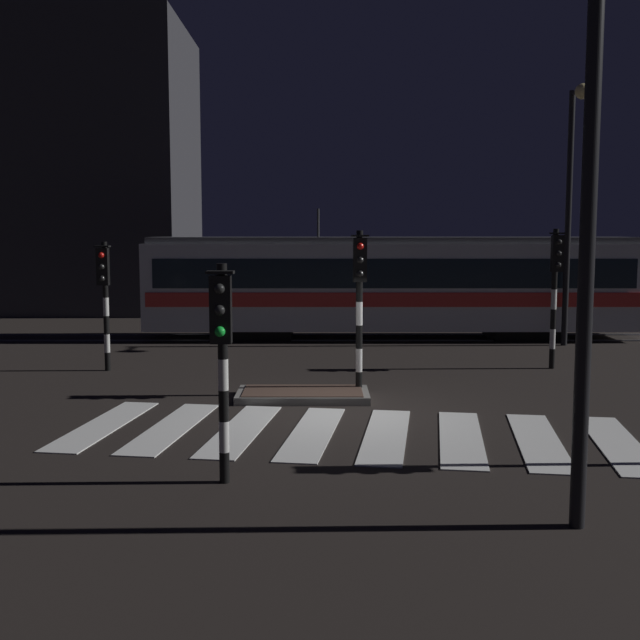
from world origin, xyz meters
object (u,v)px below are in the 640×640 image
at_px(street_lamp_near_kerb, 604,87).
at_px(traffic_light_kerb_mid_left, 225,341).
at_px(street_lamp_trackside_right, 575,186).
at_px(traffic_light_corner_far_left, 107,286).
at_px(traffic_light_median_centre, 362,287).
at_px(traffic_light_corner_far_right, 558,277).
at_px(tram, 394,284).

bearing_deg(street_lamp_near_kerb, traffic_light_kerb_mid_left, 157.64).
relative_size(street_lamp_trackside_right, street_lamp_near_kerb, 0.96).
bearing_deg(traffic_light_kerb_mid_left, traffic_light_corner_far_left, 114.27).
xyz_separation_m(traffic_light_median_centre, street_lamp_trackside_right, (6.57, 7.13, 2.49)).
xyz_separation_m(traffic_light_corner_far_right, traffic_light_median_centre, (-5.01, -3.21, -0.03)).
relative_size(traffic_light_corner_far_left, tram, 0.20).
relative_size(street_lamp_trackside_right, tram, 0.48).
relative_size(traffic_light_corner_far_right, traffic_light_median_centre, 1.01).
bearing_deg(traffic_light_corner_far_right, street_lamp_trackside_right, 68.27).
height_order(traffic_light_corner_far_right, traffic_light_kerb_mid_left, traffic_light_corner_far_right).
bearing_deg(street_lamp_near_kerb, traffic_light_median_centre, 105.93).
bearing_deg(traffic_light_kerb_mid_left, street_lamp_trackside_right, 56.18).
bearing_deg(tram, traffic_light_corner_far_right, -58.56).
distance_m(traffic_light_kerb_mid_left, street_lamp_trackside_right, 15.87).
height_order(traffic_light_corner_far_right, traffic_light_corner_far_left, traffic_light_corner_far_right).
bearing_deg(traffic_light_corner_far_right, street_lamp_near_kerb, -104.65).
distance_m(traffic_light_corner_far_left, traffic_light_kerb_mid_left, 9.61).
relative_size(traffic_light_corner_far_right, traffic_light_kerb_mid_left, 1.16).
distance_m(traffic_light_corner_far_right, traffic_light_median_centre, 5.95).
height_order(traffic_light_kerb_mid_left, street_lamp_near_kerb, street_lamp_near_kerb).
bearing_deg(street_lamp_trackside_right, traffic_light_corner_far_left, -161.53).
height_order(street_lamp_trackside_right, street_lamp_near_kerb, street_lamp_near_kerb).
xyz_separation_m(traffic_light_corner_far_right, traffic_light_kerb_mid_left, (-7.14, -9.06, -0.33)).
bearing_deg(street_lamp_near_kerb, street_lamp_trackside_right, 73.41).
distance_m(traffic_light_median_centre, tram, 9.15).
xyz_separation_m(traffic_light_corner_far_right, street_lamp_trackside_right, (1.56, 3.92, 2.46)).
xyz_separation_m(traffic_light_median_centre, traffic_light_corner_far_left, (-6.08, 2.91, -0.18)).
distance_m(traffic_light_kerb_mid_left, street_lamp_near_kerb, 5.52).
distance_m(traffic_light_median_centre, traffic_light_corner_far_left, 6.74).
relative_size(traffic_light_kerb_mid_left, tram, 0.19).
height_order(traffic_light_corner_far_left, tram, tram).
xyz_separation_m(traffic_light_corner_far_left, tram, (7.54, 6.11, -0.35)).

